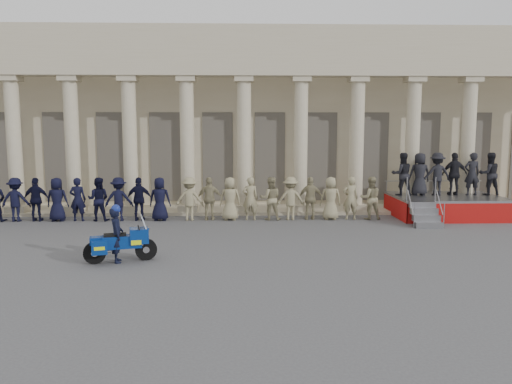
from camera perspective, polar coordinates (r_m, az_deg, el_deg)
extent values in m
plane|color=#47474A|center=(15.51, -5.99, -7.57)|extent=(90.00, 90.00, 0.00)
cube|color=tan|center=(29.98, -3.98, 8.30)|extent=(40.00, 10.00, 9.00)
cube|color=tan|center=(24.09, -4.45, -2.02)|extent=(40.00, 2.60, 0.15)
cube|color=tan|center=(23.15, -4.72, 14.28)|extent=(35.80, 1.00, 1.00)
cube|color=tan|center=(23.31, -4.75, 16.96)|extent=(35.80, 1.00, 1.20)
cube|color=tan|center=(25.40, -25.53, -1.72)|extent=(0.90, 0.90, 0.30)
cylinder|color=tan|center=(25.14, -25.90, 4.93)|extent=(0.64, 0.64, 5.60)
cube|color=tan|center=(25.23, -26.27, 11.57)|extent=(0.85, 0.85, 0.24)
cube|color=tan|center=(24.47, -19.95, -1.77)|extent=(0.90, 0.90, 0.30)
cylinder|color=tan|center=(24.20, -20.25, 5.15)|extent=(0.64, 0.64, 5.60)
cube|color=tan|center=(24.29, -20.56, 12.04)|extent=(0.85, 0.85, 0.24)
cube|color=tan|center=(23.78, -13.98, -1.79)|extent=(0.90, 0.90, 0.30)
cylinder|color=tan|center=(23.51, -14.21, 5.33)|extent=(0.64, 0.64, 5.60)
cube|color=tan|center=(23.60, -14.43, 12.43)|extent=(0.85, 0.85, 0.24)
cube|color=tan|center=(23.37, -7.74, -1.80)|extent=(0.90, 0.90, 0.30)
cylinder|color=tan|center=(23.09, -7.87, 5.45)|extent=(0.64, 0.64, 5.60)
cube|color=tan|center=(23.18, -7.99, 12.68)|extent=(0.85, 0.85, 0.24)
cube|color=tan|center=(23.24, -1.35, -1.78)|extent=(0.90, 0.90, 0.30)
cylinder|color=tan|center=(22.96, -1.37, 5.50)|extent=(0.64, 0.64, 5.60)
cube|color=tan|center=(23.05, -1.39, 12.78)|extent=(0.85, 0.85, 0.24)
cube|color=tan|center=(23.40, 5.03, -1.75)|extent=(0.90, 0.90, 0.30)
cylinder|color=tan|center=(23.12, 5.11, 5.49)|extent=(0.64, 0.64, 5.60)
cube|color=tan|center=(23.22, 5.20, 12.71)|extent=(0.85, 0.85, 0.24)
cube|color=tan|center=(23.85, 11.25, -1.69)|extent=(0.90, 0.90, 0.30)
cylinder|color=tan|center=(23.57, 11.43, 5.41)|extent=(0.64, 0.64, 5.60)
cube|color=tan|center=(23.67, 11.61, 12.49)|extent=(0.85, 0.85, 0.24)
cube|color=tan|center=(24.56, 17.17, -1.62)|extent=(0.90, 0.90, 0.30)
cylinder|color=tan|center=(24.30, 17.44, 5.27)|extent=(0.64, 0.64, 5.60)
cube|color=tan|center=(24.39, 17.70, 12.14)|extent=(0.85, 0.85, 0.24)
cube|color=tan|center=(25.52, 22.71, -1.54)|extent=(0.90, 0.90, 0.30)
cylinder|color=tan|center=(25.27, 23.04, 5.09)|extent=(0.64, 0.64, 5.60)
cube|color=tan|center=(25.35, 23.37, 11.69)|extent=(0.85, 0.85, 0.24)
cube|color=black|center=(27.55, -26.58, 3.58)|extent=(1.30, 0.12, 4.20)
cube|color=black|center=(26.56, -21.47, 3.73)|extent=(1.30, 0.12, 4.20)
cube|color=black|center=(25.80, -16.02, 3.87)|extent=(1.30, 0.12, 4.20)
cube|color=black|center=(25.29, -10.29, 3.97)|extent=(1.30, 0.12, 4.20)
cube|color=black|center=(25.04, -4.38, 4.03)|extent=(1.30, 0.12, 4.20)
cube|color=black|center=(25.05, 1.59, 4.05)|extent=(1.30, 0.12, 4.20)
cube|color=black|center=(25.33, 7.48, 4.03)|extent=(1.30, 0.12, 4.20)
cube|color=black|center=(25.88, 13.19, 3.97)|extent=(1.30, 0.12, 4.20)
cube|color=black|center=(26.66, 18.61, 3.87)|extent=(1.30, 0.12, 4.20)
cube|color=black|center=(27.67, 23.67, 3.75)|extent=(1.30, 0.12, 4.20)
imported|color=black|center=(23.65, -25.76, -0.79)|extent=(1.21, 0.70, 1.88)
imported|color=black|center=(23.31, -23.80, -0.79)|extent=(1.10, 0.46, 1.88)
imported|color=black|center=(23.00, -21.77, -0.79)|extent=(0.92, 0.60, 1.88)
imported|color=black|center=(22.71, -19.70, -0.79)|extent=(0.69, 0.45, 1.88)
imported|color=black|center=(22.46, -17.57, -0.80)|extent=(0.91, 0.71, 1.88)
imported|color=black|center=(22.23, -15.40, -0.79)|extent=(1.21, 0.70, 1.88)
imported|color=black|center=(22.04, -13.18, -0.79)|extent=(1.10, 0.46, 1.88)
imported|color=black|center=(21.88, -10.94, -0.79)|extent=(0.92, 0.60, 1.88)
imported|color=gray|center=(21.72, -7.61, -0.78)|extent=(1.21, 0.70, 1.88)
imported|color=gray|center=(21.64, -5.30, -0.78)|extent=(1.10, 0.46, 1.88)
imported|color=gray|center=(21.61, -2.98, -0.77)|extent=(0.92, 0.60, 1.88)
imported|color=gray|center=(21.61, -0.66, -0.76)|extent=(0.69, 0.45, 1.88)
imported|color=gray|center=(21.64, 1.66, -0.75)|extent=(0.91, 0.71, 1.88)
imported|color=gray|center=(21.71, 3.97, -0.74)|extent=(1.21, 0.70, 1.88)
imported|color=gray|center=(21.81, 6.26, -0.73)|extent=(1.10, 0.46, 1.88)
imported|color=gray|center=(21.95, 8.52, -0.71)|extent=(0.92, 0.60, 1.88)
imported|color=gray|center=(22.12, 10.76, -0.70)|extent=(0.69, 0.45, 1.88)
imported|color=gray|center=(22.33, 12.95, -0.68)|extent=(0.91, 0.71, 1.88)
cube|color=gray|center=(24.03, 20.94, -0.52)|extent=(4.70, 3.36, 0.10)
cube|color=#9F0E0C|center=(22.60, 22.50, -2.28)|extent=(4.70, 0.04, 0.85)
cube|color=#9F0E0C|center=(23.30, 15.59, -1.72)|extent=(0.04, 3.36, 0.85)
cube|color=#9F0E0C|center=(25.09, 25.81, -1.55)|extent=(0.04, 3.36, 0.85)
cube|color=gray|center=(21.14, 19.13, -3.60)|extent=(1.10, 0.28, 0.24)
cube|color=gray|center=(21.36, 18.90, -2.84)|extent=(1.10, 0.28, 0.24)
cube|color=gray|center=(21.58, 18.66, -2.08)|extent=(1.10, 0.28, 0.24)
cube|color=gray|center=(21.80, 18.43, -1.35)|extent=(1.10, 0.28, 0.24)
cylinder|color=gray|center=(25.47, 19.59, 1.21)|extent=(4.70, 0.04, 0.04)
imported|color=black|center=(23.41, 16.34, 1.98)|extent=(0.94, 0.73, 1.93)
imported|color=black|center=(23.67, 18.19, 1.97)|extent=(0.94, 0.61, 1.93)
imported|color=black|center=(23.96, 19.99, 1.95)|extent=(1.25, 0.72, 1.93)
imported|color=black|center=(24.26, 21.74, 1.93)|extent=(1.13, 0.47, 1.93)
imported|color=black|center=(24.59, 23.45, 1.91)|extent=(0.70, 0.46, 1.93)
imported|color=black|center=(24.94, 25.12, 1.89)|extent=(0.94, 0.73, 1.93)
cylinder|color=black|center=(15.55, -12.45, -6.43)|extent=(0.67, 0.30, 0.65)
cylinder|color=black|center=(15.52, -17.97, -6.64)|extent=(0.67, 0.30, 0.65)
cube|color=navy|center=(15.45, -15.06, -5.50)|extent=(1.21, 0.69, 0.38)
cube|color=navy|center=(15.44, -13.23, -4.85)|extent=(0.66, 0.64, 0.45)
cube|color=silver|center=(15.49, -13.21, -5.67)|extent=(0.29, 0.34, 0.12)
cube|color=#B2BFCC|center=(15.38, -12.64, -3.60)|extent=(0.32, 0.49, 0.53)
cube|color=black|center=(15.41, -15.82, -4.81)|extent=(0.71, 0.49, 0.10)
cube|color=navy|center=(15.44, -17.83, -5.31)|extent=(0.42, 0.41, 0.22)
cube|color=navy|center=(15.16, -17.46, -6.10)|extent=(0.49, 0.32, 0.40)
cube|color=#E1F10C|center=(15.16, -17.46, -6.10)|extent=(0.35, 0.31, 0.10)
cube|color=navy|center=(15.78, -17.43, -5.58)|extent=(0.49, 0.32, 0.40)
cube|color=#E1F10C|center=(15.78, -17.43, -5.58)|extent=(0.35, 0.31, 0.10)
cylinder|color=silver|center=(15.75, -16.86, -6.50)|extent=(0.60, 0.25, 0.10)
cylinder|color=black|center=(15.39, -13.26, -3.98)|extent=(0.21, 0.68, 0.04)
imported|color=black|center=(15.41, -15.64, -4.75)|extent=(0.54, 0.68, 1.65)
sphere|color=navy|center=(15.27, -15.74, -1.89)|extent=(0.28, 0.28, 0.28)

